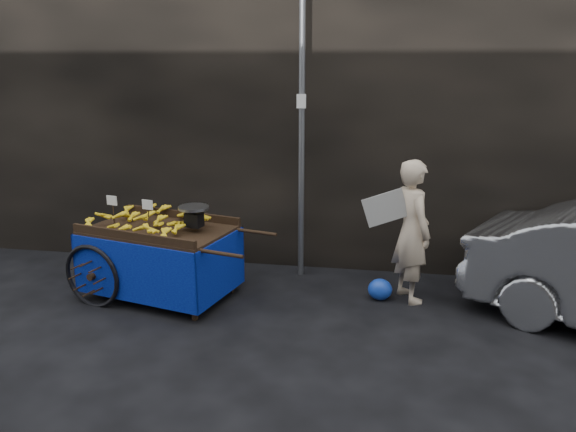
# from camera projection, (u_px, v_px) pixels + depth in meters

# --- Properties ---
(ground) EXTENTS (80.00, 80.00, 0.00)m
(ground) POSITION_uv_depth(u_px,v_px,m) (260.00, 311.00, 6.74)
(ground) COLOR black
(ground) RESTS_ON ground
(building_wall) EXTENTS (13.50, 2.00, 5.00)m
(building_wall) POSITION_uv_depth(u_px,v_px,m) (320.00, 88.00, 8.48)
(building_wall) COLOR black
(building_wall) RESTS_ON ground
(street_pole) EXTENTS (0.12, 0.10, 4.00)m
(street_pole) POSITION_uv_depth(u_px,v_px,m) (302.00, 131.00, 7.39)
(street_pole) COLOR slate
(street_pole) RESTS_ON ground
(banana_cart) EXTENTS (2.60, 1.61, 1.31)m
(banana_cart) POSITION_uv_depth(u_px,v_px,m) (155.00, 235.00, 7.00)
(banana_cart) COLOR black
(banana_cart) RESTS_ON ground
(vendor) EXTENTS (0.97, 0.77, 1.78)m
(vendor) POSITION_uv_depth(u_px,v_px,m) (412.00, 231.00, 6.87)
(vendor) COLOR beige
(vendor) RESTS_ON ground
(plastic_bag) EXTENTS (0.30, 0.24, 0.27)m
(plastic_bag) POSITION_uv_depth(u_px,v_px,m) (380.00, 289.00, 7.03)
(plastic_bag) COLOR #193FBC
(plastic_bag) RESTS_ON ground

